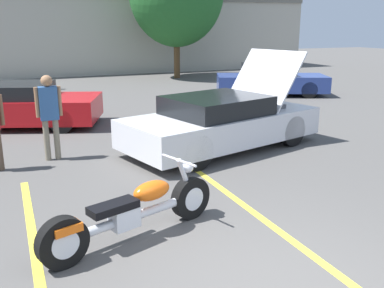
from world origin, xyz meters
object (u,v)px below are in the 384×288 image
(motorcycle, at_px, (133,212))
(show_car_hood_open, at_px, (223,122))
(parked_car_right_row, at_px, (270,80))
(parked_car_mid_row, at_px, (20,106))
(spectator_by_show_car, at_px, (49,110))

(motorcycle, height_order, show_car_hood_open, show_car_hood_open)
(motorcycle, bearing_deg, parked_car_right_row, 29.99)
(show_car_hood_open, distance_m, parked_car_mid_row, 5.89)
(show_car_hood_open, height_order, spectator_by_show_car, show_car_hood_open)
(parked_car_right_row, xyz_separation_m, spectator_by_show_car, (-8.98, -5.49, 0.47))
(motorcycle, relative_size, spectator_by_show_car, 1.42)
(show_car_hood_open, xyz_separation_m, parked_car_right_row, (5.33, 6.13, -0.03))
(motorcycle, distance_m, parked_car_mid_row, 7.68)
(motorcycle, bearing_deg, spectator_by_show_car, 79.69)
(spectator_by_show_car, bearing_deg, parked_car_mid_row, 97.47)
(motorcycle, xyz_separation_m, parked_car_right_row, (8.39, 9.52, 0.20))
(parked_car_mid_row, bearing_deg, spectator_by_show_car, -61.73)
(spectator_by_show_car, bearing_deg, show_car_hood_open, -10.03)
(spectator_by_show_car, bearing_deg, parked_car_right_row, 31.43)
(motorcycle, distance_m, spectator_by_show_car, 4.14)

